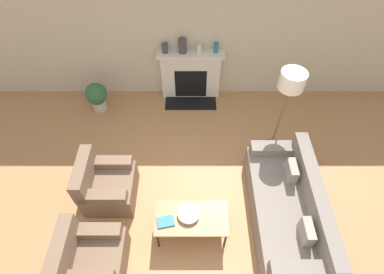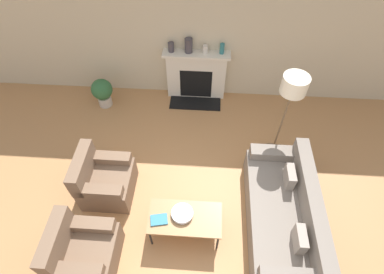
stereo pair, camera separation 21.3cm
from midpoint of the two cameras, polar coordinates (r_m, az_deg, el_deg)
The scene contains 15 objects.
ground_plane at distance 4.77m, azimuth 0.26°, elevation -17.39°, with size 18.00×18.00×0.00m, color #A87547.
wall_back at distance 5.81m, azimuth 2.45°, elevation 19.61°, with size 18.00×0.06×2.90m.
fireplace at distance 6.22m, azimuth 1.80°, elevation 11.56°, with size 1.30×0.59×1.07m.
couch at distance 4.77m, azimuth 18.36°, elevation -13.77°, with size 0.91×2.12×0.80m.
armchair_near at distance 4.52m, azimuth -18.67°, elevation -20.03°, with size 0.78×0.78×0.88m.
armchair_far at distance 4.95m, azimuth -15.19°, elevation -8.05°, with size 0.78×0.78×0.88m.
coffee_table at distance 4.38m, azimuth 0.10°, elevation -15.36°, with size 1.03×0.54×0.45m.
bowl at distance 4.33m, azimuth -0.42°, elevation -14.39°, with size 0.31×0.31×0.07m.
book at distance 4.34m, azimuth -4.86°, elevation -15.46°, with size 0.26×0.21×0.02m.
floor_lamp at distance 4.72m, azimuth 19.71°, elevation 7.81°, with size 0.39×0.39×1.74m.
mantel_vase_left at distance 5.88m, azimuth -2.92°, elevation 16.71°, with size 0.12×0.12×0.18m.
mantel_vase_center_left at distance 5.83m, azimuth 0.43°, elevation 17.01°, with size 0.15×0.15×0.28m.
mantel_vase_center_right at distance 5.86m, azimuth 3.63°, elevation 16.35°, with size 0.10×0.10×0.15m.
mantel_vase_right at distance 5.85m, azimuth 6.82°, elevation 16.35°, with size 0.09×0.09×0.20m.
potted_plant at distance 6.33m, azimuth -15.77°, elevation 8.33°, with size 0.42×0.42×0.62m.
Camera 2 is at (0.21, -1.80, 4.41)m, focal length 28.00 mm.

